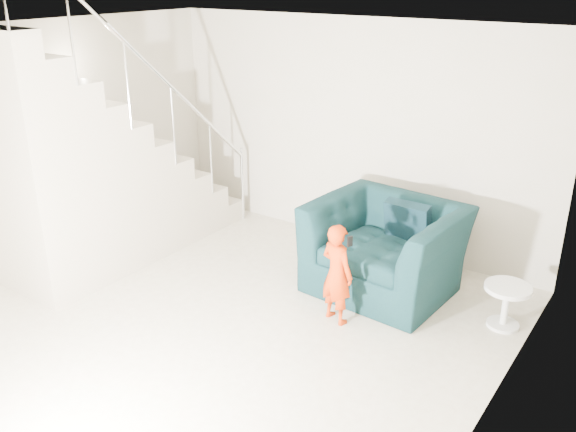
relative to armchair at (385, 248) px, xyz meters
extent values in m
plane|color=tan|center=(-0.96, -1.81, -0.47)|extent=(5.50, 5.50, 0.00)
plane|color=silver|center=(-0.96, -1.81, 2.23)|extent=(5.50, 5.50, 0.00)
plane|color=#A8A289|center=(-0.96, 0.94, 0.88)|extent=(5.00, 0.00, 5.00)
plane|color=#A8A289|center=(-3.46, -1.81, 0.88)|extent=(0.00, 5.50, 5.50)
plane|color=#A8A289|center=(1.54, -1.81, 0.88)|extent=(0.00, 5.50, 5.50)
imported|color=black|center=(0.00, 0.00, 0.00)|extent=(1.53, 1.36, 0.94)
imported|color=#A72A05|center=(-0.09, -0.84, 0.03)|extent=(0.42, 0.33, 1.01)
cylinder|color=silver|center=(1.29, -0.03, -0.06)|extent=(0.43, 0.43, 0.04)
cylinder|color=silver|center=(1.29, -0.03, -0.27)|extent=(0.07, 0.07, 0.39)
cylinder|color=silver|center=(1.29, -0.03, -0.45)|extent=(0.30, 0.30, 0.03)
cube|color=#ADA089|center=(-2.96, 0.54, -0.34)|extent=(1.00, 0.30, 0.27)
cube|color=#ADA089|center=(-2.96, 0.24, -0.20)|extent=(1.00, 0.30, 0.54)
cube|color=#ADA089|center=(-2.96, -0.06, -0.07)|extent=(1.00, 0.30, 0.81)
cube|color=#ADA089|center=(-2.96, -0.36, 0.07)|extent=(1.00, 0.30, 1.08)
cube|color=#ADA089|center=(-2.96, -0.66, 0.20)|extent=(1.00, 0.30, 1.35)
cube|color=#ADA089|center=(-2.96, -0.96, 0.34)|extent=(1.00, 0.30, 1.62)
cube|color=#ADA089|center=(-2.96, -1.26, 0.47)|extent=(1.00, 0.30, 1.89)
cube|color=#ADA089|center=(-2.96, -1.56, 0.61)|extent=(1.00, 0.30, 2.16)
cube|color=#ADA089|center=(-2.96, -1.86, 0.74)|extent=(1.00, 0.30, 2.43)
cube|color=#ADA089|center=(-2.96, -2.16, 0.88)|extent=(1.00, 0.30, 2.70)
cylinder|color=silver|center=(-2.46, -0.81, 1.78)|extent=(0.04, 3.03, 2.73)
cylinder|color=silver|center=(-2.46, 0.69, 0.03)|extent=(0.04, 0.04, 1.00)
cube|color=black|center=(0.13, 0.22, 0.25)|extent=(0.48, 0.23, 0.47)
cube|color=black|center=(-0.64, 0.01, 0.12)|extent=(0.04, 0.44, 0.49)
cube|color=black|center=(0.04, -0.85, 0.40)|extent=(0.04, 0.05, 0.10)
camera|label=1|loc=(2.46, -5.32, 2.71)|focal=38.00mm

